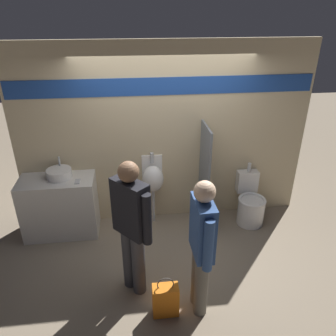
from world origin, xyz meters
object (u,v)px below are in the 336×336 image
Objects in this scene: cell_phone at (77,181)px; person_with_lanyard at (202,244)px; shopping_bag at (166,300)px; toilet at (250,205)px; sink_basin at (59,173)px; person_in_vest at (132,224)px; urinal_near_counter at (153,179)px.

person_with_lanyard is (1.43, -1.49, -0.00)m from cell_phone.
cell_phone is 0.27× the size of shopping_bag.
cell_phone and toilet have the same top height.
cell_phone is 0.15× the size of toilet.
cell_phone is at bearing 124.33° from shopping_bag.
toilet is 0.56× the size of person_with_lanyard.
person_with_lanyard reaches higher than shopping_bag.
toilet is at bearing 0.97° from cell_phone.
sink_basin reaches higher than cell_phone.
person_in_vest is 0.91m from shopping_bag.
person_with_lanyard is (0.37, -1.72, 0.14)m from urinal_near_counter.
sink_basin is 0.31× the size of urinal_near_counter.
urinal_near_counter is 1.58m from toilet.
cell_phone is 2.63m from toilet.
sink_basin is at bearing -177.05° from urinal_near_counter.
sink_basin is 1.61m from person_in_vest.
urinal_near_counter is at bearing 172.96° from toilet.
person_with_lanyard is at bearing -46.21° from cell_phone.
urinal_near_counter is at bearing 89.68° from shopping_bag.
cell_phone is (0.26, -0.16, -0.06)m from sink_basin.
sink_basin is 2.28m from shopping_bag.
person_in_vest is 1.04× the size of person_with_lanyard.
sink_basin reaches higher than toilet.
sink_basin is 0.31m from cell_phone.
urinal_near_counter is 1.40m from person_in_vest.
cell_phone is 1.33m from person_in_vest.
urinal_near_counter is 1.85m from shopping_bag.
urinal_near_counter is (1.06, 0.23, -0.15)m from cell_phone.
person_with_lanyard is (-1.13, -1.53, 0.60)m from toilet.
sink_basin is 2.90m from toilet.
urinal_near_counter is 1.25× the size of toilet.
person_with_lanyard is 0.80m from shopping_bag.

